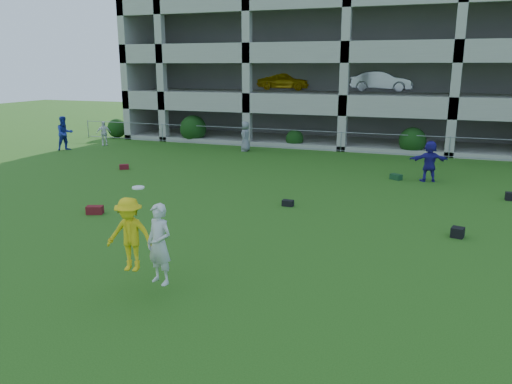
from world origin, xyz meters
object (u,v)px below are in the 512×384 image
at_px(bystander_a, 65,133).
at_px(bystander_d, 429,161).
at_px(bystander_c, 245,136).
at_px(frisbee_contest, 139,237).
at_px(bystander_b, 104,133).
at_px(crate_d, 458,232).
at_px(parking_garage, 366,50).

height_order(bystander_a, bystander_d, bystander_a).
distance_m(bystander_c, frisbee_contest, 19.08).
distance_m(bystander_b, bystander_d, 20.07).
distance_m(crate_d, parking_garage, 24.15).
xyz_separation_m(bystander_b, crate_d, (20.74, -11.21, -0.62)).
bearing_deg(bystander_b, parking_garage, 3.65).
height_order(bystander_b, bystander_c, bystander_c).
xyz_separation_m(bystander_c, crate_d, (11.46, -12.21, -0.73)).
bearing_deg(frisbee_contest, crate_d, 42.55).
bearing_deg(bystander_b, crate_d, -62.64).
height_order(bystander_c, frisbee_contest, frisbee_contest).
distance_m(bystander_a, bystander_c, 10.85).
bearing_deg(bystander_a, bystander_c, -43.83).
relative_size(bystander_b, frisbee_contest, 0.74).
distance_m(bystander_b, crate_d, 23.58).
height_order(bystander_c, crate_d, bystander_c).
relative_size(bystander_b, bystander_d, 0.85).
relative_size(bystander_a, crate_d, 5.79).
distance_m(bystander_d, frisbee_contest, 15.01).
bearing_deg(bystander_a, bystander_d, -65.57).
bearing_deg(bystander_d, parking_garage, -89.64).
xyz_separation_m(bystander_c, bystander_d, (10.44, -4.70, 0.02)).
height_order(bystander_d, crate_d, bystander_d).
bearing_deg(bystander_b, bystander_a, -147.93).
xyz_separation_m(bystander_a, frisbee_contest, (14.90, -15.16, 0.25)).
bearing_deg(bystander_d, bystander_a, -21.90).
xyz_separation_m(frisbee_contest, parking_garage, (0.78, 28.92, 4.75)).
relative_size(bystander_b, bystander_c, 0.87).
bearing_deg(parking_garage, crate_d, -74.94).
distance_m(bystander_d, parking_garage, 16.74).
xyz_separation_m(bystander_b, bystander_d, (19.73, -3.70, 0.14)).
bearing_deg(bystander_a, frisbee_contest, -107.35).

